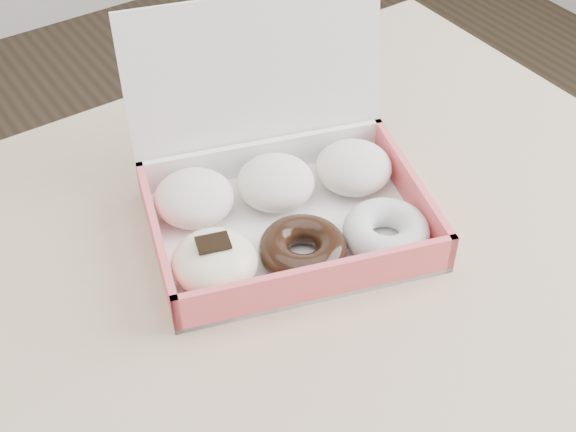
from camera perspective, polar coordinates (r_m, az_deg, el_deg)
table at (r=0.77m, az=-7.12°, el=-13.96°), size 1.20×0.80×0.75m
donut_box at (r=0.80m, az=-0.48°, el=1.21°), size 0.33×0.31×0.20m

